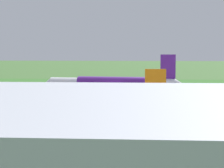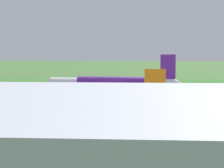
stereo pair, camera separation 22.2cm
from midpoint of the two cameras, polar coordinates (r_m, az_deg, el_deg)
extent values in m
plane|color=#3D662D|center=(169.97, 1.83, -1.52)|extent=(800.00, 800.00, 0.00)
cube|color=#47474C|center=(169.97, 1.83, -1.51)|extent=(600.00, 32.28, 0.06)
cube|color=gray|center=(101.69, 0.18, -5.84)|extent=(440.00, 110.00, 0.05)
cube|color=#346B27|center=(214.46, 2.33, -0.19)|extent=(600.00, 80.00, 0.04)
cylinder|color=white|center=(169.87, -0.04, -0.10)|extent=(48.28, 9.65, 5.20)
cone|color=white|center=(175.92, -8.25, 0.02)|extent=(3.45, 5.20, 4.94)
cone|color=white|center=(167.48, 8.49, -0.02)|extent=(3.90, 4.73, 4.42)
cube|color=#591E8C|center=(167.18, 7.12, 2.22)|extent=(5.62, 1.02, 9.00)
cube|color=white|center=(162.11, 7.02, -0.09)|extent=(4.82, 9.33, 0.36)
cube|color=white|center=(173.07, 7.18, 0.22)|extent=(4.82, 9.33, 0.36)
cube|color=white|center=(158.95, -0.34, -0.59)|extent=(8.02, 22.46, 0.35)
cube|color=white|center=(180.57, 0.86, 0.07)|extent=(8.02, 22.46, 0.35)
cylinder|color=#23284C|center=(163.07, -1.00, -1.33)|extent=(4.74, 3.21, 2.80)
cylinder|color=#23284C|center=(177.75, -0.11, -0.81)|extent=(4.74, 3.21, 2.80)
cylinder|color=black|center=(174.07, -5.97, -0.83)|extent=(0.70, 0.70, 3.42)
cylinder|color=black|center=(165.70, 0.75, -1.09)|extent=(0.70, 0.70, 3.42)
cylinder|color=black|center=(173.57, 1.16, -0.82)|extent=(0.70, 0.70, 3.42)
cylinder|color=#591E8C|center=(169.83, -0.04, 0.07)|extent=(26.77, 7.66, 5.23)
cylinder|color=white|center=(105.64, -4.51, -3.47)|extent=(41.71, 6.08, 4.50)
cone|color=white|center=(103.70, 7.44, -3.36)|extent=(3.17, 3.94, 3.83)
cube|color=orange|center=(103.04, 5.51, -0.24)|extent=(4.86, 0.62, 7.79)
cube|color=white|center=(96.30, -5.07, -4.49)|extent=(5.92, 19.23, 0.30)
cube|color=white|center=(114.82, -3.18, -2.96)|extent=(5.92, 19.23, 0.30)
cylinder|color=black|center=(106.11, -4.50, -5.04)|extent=(0.69, 0.69, 1.39)
cylinder|color=black|center=(180.48, -13.85, -1.19)|extent=(0.67, 0.33, 0.64)
cylinder|color=black|center=(182.16, -13.78, -1.13)|extent=(0.67, 0.33, 0.64)
cylinder|color=slate|center=(218.94, 7.18, 0.12)|extent=(0.10, 0.10, 1.87)
cube|color=red|center=(218.87, 7.19, 0.45)|extent=(0.60, 0.04, 0.60)
cone|color=orange|center=(215.14, 6.30, -0.13)|extent=(0.40, 0.40, 0.55)
camera|label=1|loc=(0.11, -90.04, 0.00)|focal=71.66mm
camera|label=2|loc=(0.11, 89.96, 0.00)|focal=71.66mm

